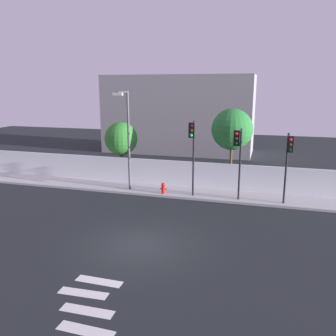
{
  "coord_description": "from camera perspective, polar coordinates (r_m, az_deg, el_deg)",
  "views": [
    {
      "loc": [
        5.25,
        -13.75,
        7.05
      ],
      "look_at": [
        -0.53,
        6.5,
        2.12
      ],
      "focal_mm": 37.34,
      "sensor_mm": 36.0,
      "label": 1
    }
  ],
  "objects": [
    {
      "name": "street_lamp_curbside",
      "position": [
        23.18,
        -6.69,
        5.72
      ],
      "size": [
        0.62,
        2.07,
        6.61
      ],
      "color": "#4C4C51",
      "rests_on": "sidewalk"
    },
    {
      "name": "low_building_distant",
      "position": [
        38.52,
        1.78,
        8.79
      ],
      "size": [
        15.89,
        6.0,
        8.23
      ],
      "primitive_type": "cube",
      "color": "gray",
      "rests_on": "ground"
    },
    {
      "name": "traffic_light_left",
      "position": [
        20.93,
        19.05,
        2.09
      ],
      "size": [
        0.35,
        1.58,
        4.27
      ],
      "color": "black",
      "rests_on": "sidewalk"
    },
    {
      "name": "roadside_tree_leftmost",
      "position": [
        26.54,
        -7.67,
        4.75
      ],
      "size": [
        2.47,
        2.47,
        4.47
      ],
      "color": "brown",
      "rests_on": "ground"
    },
    {
      "name": "roadside_tree_midleft",
      "position": [
        24.33,
        10.42,
        6.21
      ],
      "size": [
        2.82,
        2.82,
        5.62
      ],
      "color": "brown",
      "rests_on": "ground"
    },
    {
      "name": "fire_hydrant",
      "position": [
        23.06,
        -0.77,
        -3.24
      ],
      "size": [
        0.44,
        0.26,
        0.73
      ],
      "color": "red",
      "rests_on": "sidewalk"
    },
    {
      "name": "traffic_light_right",
      "position": [
        21.43,
        4.01,
        4.04
      ],
      "size": [
        0.35,
        1.37,
        4.83
      ],
      "color": "black",
      "rests_on": "sidewalk"
    },
    {
      "name": "traffic_light_center",
      "position": [
        21.12,
        11.39,
        2.95
      ],
      "size": [
        0.42,
        1.26,
        4.45
      ],
      "color": "black",
      "rests_on": "sidewalk"
    },
    {
      "name": "crosswalk_marking",
      "position": [
        12.79,
        -12.76,
        -20.6
      ],
      "size": [
        2.85,
        3.02,
        0.01
      ],
      "color": "silver",
      "rests_on": "ground"
    },
    {
      "name": "sidewalk",
      "position": [
        23.62,
        2.39,
        -4.02
      ],
      "size": [
        36.0,
        2.4,
        0.15
      ],
      "primitive_type": "cube",
      "color": "#AEAEAE",
      "rests_on": "ground"
    },
    {
      "name": "ground_plane",
      "position": [
        16.32,
        -4.58,
        -12.47
      ],
      "size": [
        80.0,
        80.0,
        0.0
      ],
      "primitive_type": "plane",
      "color": "black"
    },
    {
      "name": "perimeter_wall",
      "position": [
        24.57,
        3.12,
        -0.99
      ],
      "size": [
        36.0,
        0.18,
        1.8
      ],
      "primitive_type": "cube",
      "color": "silver",
      "rests_on": "sidewalk"
    }
  ]
}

